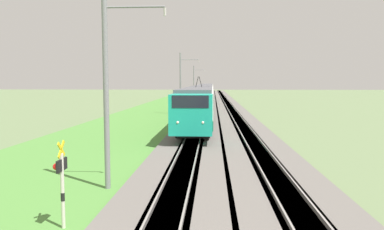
{
  "coord_description": "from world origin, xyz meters",
  "views": [
    {
      "loc": [
        -6.53,
        -1.43,
        4.49
      ],
      "look_at": [
        19.03,
        0.0,
        2.19
      ],
      "focal_mm": 35.0,
      "sensor_mm": 36.0,
      "label": 1
    }
  ],
  "objects": [
    {
      "name": "ballast_main",
      "position": [
        50.0,
        0.0,
        0.15
      ],
      "size": [
        240.0,
        4.4,
        0.3
      ],
      "color": "#605B56",
      "rests_on": "ground"
    },
    {
      "name": "ballast_adjacent",
      "position": [
        50.0,
        -4.2,
        0.15
      ],
      "size": [
        240.0,
        4.4,
        0.3
      ],
      "color": "#605B56",
      "rests_on": "ground"
    },
    {
      "name": "track_main",
      "position": [
        50.0,
        0.0,
        0.16
      ],
      "size": [
        240.0,
        1.57,
        0.45
      ],
      "color": "#4C4238",
      "rests_on": "ground"
    },
    {
      "name": "track_adjacent",
      "position": [
        50.0,
        -4.2,
        0.16
      ],
      "size": [
        240.0,
        1.57,
        0.45
      ],
      "color": "#4C4238",
      "rests_on": "ground"
    },
    {
      "name": "grass_verge",
      "position": [
        50.0,
        5.25,
        0.06
      ],
      "size": [
        240.0,
        13.87,
        0.12
      ],
      "color": "#4C8438",
      "rests_on": "ground"
    },
    {
      "name": "passenger_train",
      "position": [
        59.37,
        0.0,
        2.33
      ],
      "size": [
        84.14,
        2.95,
        4.99
      ],
      "rotation": [
        0.0,
        0.0,
        3.14
      ],
      "color": "#19A88E",
      "rests_on": "ground"
    },
    {
      "name": "crossing_signal_aux",
      "position": [
        4.08,
        3.03,
        1.65
      ],
      "size": [
        0.7,
        0.23,
        2.75
      ],
      "rotation": [
        0.0,
        0.0,
        1.57
      ],
      "color": "beige",
      "rests_on": "ground"
    },
    {
      "name": "catenary_mast_near",
      "position": [
        8.26,
        2.8,
        4.29
      ],
      "size": [
        0.22,
        2.56,
        8.3
      ],
      "color": "slate",
      "rests_on": "ground"
    },
    {
      "name": "catenary_mast_mid",
      "position": [
        42.93,
        2.8,
        4.27
      ],
      "size": [
        0.22,
        2.56,
        8.26
      ],
      "color": "slate",
      "rests_on": "ground"
    },
    {
      "name": "catenary_mast_far",
      "position": [
        77.6,
        2.8,
        4.14
      ],
      "size": [
        0.22,
        2.56,
        8.0
      ],
      "color": "slate",
      "rests_on": "ground"
    }
  ]
}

